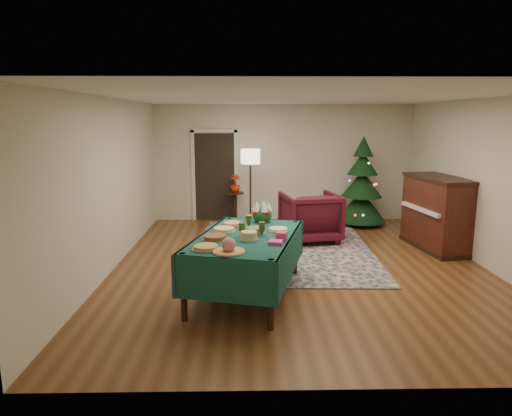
{
  "coord_description": "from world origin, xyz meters",
  "views": [
    {
      "loc": [
        -0.85,
        -7.16,
        2.38
      ],
      "look_at": [
        -0.71,
        -0.46,
        1.06
      ],
      "focal_mm": 32.0,
      "sensor_mm": 36.0,
      "label": 1
    }
  ],
  "objects_px": {
    "christmas_tree": "(362,186)",
    "buffet_table": "(247,247)",
    "gift_box": "(282,236)",
    "armchair": "(310,215)",
    "floor_lamp": "(250,161)",
    "side_table": "(235,208)",
    "piano": "(437,214)",
    "potted_plant": "(235,188)"
  },
  "relations": [
    {
      "from": "armchair",
      "to": "potted_plant",
      "type": "distance_m",
      "value": 2.24
    },
    {
      "from": "side_table",
      "to": "christmas_tree",
      "type": "height_order",
      "value": "christmas_tree"
    },
    {
      "from": "armchair",
      "to": "potted_plant",
      "type": "xyz_separation_m",
      "value": [
        -1.5,
        1.64,
        0.29
      ]
    },
    {
      "from": "gift_box",
      "to": "christmas_tree",
      "type": "distance_m",
      "value": 4.89
    },
    {
      "from": "gift_box",
      "to": "potted_plant",
      "type": "xyz_separation_m",
      "value": [
        -0.71,
        4.66,
        -0.07
      ]
    },
    {
      "from": "gift_box",
      "to": "armchair",
      "type": "relative_size",
      "value": 0.13
    },
    {
      "from": "gift_box",
      "to": "side_table",
      "type": "height_order",
      "value": "gift_box"
    },
    {
      "from": "armchair",
      "to": "side_table",
      "type": "bearing_deg",
      "value": -58.28
    },
    {
      "from": "buffet_table",
      "to": "armchair",
      "type": "relative_size",
      "value": 2.25
    },
    {
      "from": "piano",
      "to": "gift_box",
      "type": "bearing_deg",
      "value": -141.21
    },
    {
      "from": "buffet_table",
      "to": "piano",
      "type": "xyz_separation_m",
      "value": [
        3.51,
        2.19,
        -0.01
      ]
    },
    {
      "from": "gift_box",
      "to": "floor_lamp",
      "type": "bearing_deg",
      "value": 94.95
    },
    {
      "from": "floor_lamp",
      "to": "buffet_table",
      "type": "bearing_deg",
      "value": -91.24
    },
    {
      "from": "armchair",
      "to": "floor_lamp",
      "type": "distance_m",
      "value": 1.91
    },
    {
      "from": "gift_box",
      "to": "armchair",
      "type": "bearing_deg",
      "value": 75.36
    },
    {
      "from": "armchair",
      "to": "piano",
      "type": "relative_size",
      "value": 0.65
    },
    {
      "from": "armchair",
      "to": "side_table",
      "type": "relative_size",
      "value": 1.49
    },
    {
      "from": "buffet_table",
      "to": "piano",
      "type": "height_order",
      "value": "piano"
    },
    {
      "from": "buffet_table",
      "to": "christmas_tree",
      "type": "height_order",
      "value": "christmas_tree"
    },
    {
      "from": "buffet_table",
      "to": "side_table",
      "type": "distance_m",
      "value": 4.42
    },
    {
      "from": "armchair",
      "to": "piano",
      "type": "distance_m",
      "value": 2.34
    },
    {
      "from": "side_table",
      "to": "piano",
      "type": "bearing_deg",
      "value": -30.37
    },
    {
      "from": "floor_lamp",
      "to": "gift_box",
      "type": "bearing_deg",
      "value": -85.05
    },
    {
      "from": "floor_lamp",
      "to": "potted_plant",
      "type": "xyz_separation_m",
      "value": [
        -0.34,
        0.44,
        -0.64
      ]
    },
    {
      "from": "buffet_table",
      "to": "piano",
      "type": "relative_size",
      "value": 1.46
    },
    {
      "from": "buffet_table",
      "to": "floor_lamp",
      "type": "bearing_deg",
      "value": 88.76
    },
    {
      "from": "potted_plant",
      "to": "christmas_tree",
      "type": "distance_m",
      "value": 2.86
    },
    {
      "from": "gift_box",
      "to": "piano",
      "type": "xyz_separation_m",
      "value": [
        3.06,
        2.46,
        -0.24
      ]
    },
    {
      "from": "floor_lamp",
      "to": "christmas_tree",
      "type": "height_order",
      "value": "christmas_tree"
    },
    {
      "from": "christmas_tree",
      "to": "piano",
      "type": "height_order",
      "value": "christmas_tree"
    },
    {
      "from": "gift_box",
      "to": "floor_lamp",
      "type": "relative_size",
      "value": 0.08
    },
    {
      "from": "christmas_tree",
      "to": "buffet_table",
      "type": "bearing_deg",
      "value": -122.03
    },
    {
      "from": "side_table",
      "to": "piano",
      "type": "relative_size",
      "value": 0.44
    },
    {
      "from": "gift_box",
      "to": "christmas_tree",
      "type": "height_order",
      "value": "christmas_tree"
    },
    {
      "from": "buffet_table",
      "to": "armchair",
      "type": "distance_m",
      "value": 3.03
    },
    {
      "from": "floor_lamp",
      "to": "piano",
      "type": "relative_size",
      "value": 1.06
    },
    {
      "from": "armchair",
      "to": "floor_lamp",
      "type": "bearing_deg",
      "value": -56.83
    },
    {
      "from": "floor_lamp",
      "to": "potted_plant",
      "type": "bearing_deg",
      "value": 128.11
    },
    {
      "from": "gift_box",
      "to": "armchair",
      "type": "xyz_separation_m",
      "value": [
        0.79,
        3.02,
        -0.36
      ]
    },
    {
      "from": "side_table",
      "to": "potted_plant",
      "type": "relative_size",
      "value": 1.77
    },
    {
      "from": "buffet_table",
      "to": "potted_plant",
      "type": "xyz_separation_m",
      "value": [
        -0.26,
        4.4,
        0.15
      ]
    },
    {
      "from": "potted_plant",
      "to": "christmas_tree",
      "type": "relative_size",
      "value": 0.2
    }
  ]
}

